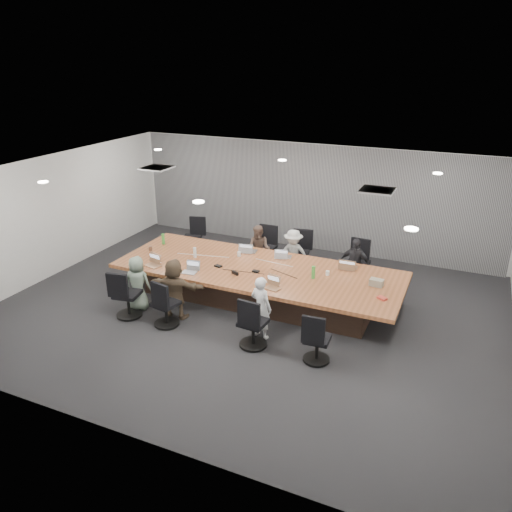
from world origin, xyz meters
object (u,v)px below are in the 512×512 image
at_px(chair_1, 265,251).
at_px(chair_3, 357,266).
at_px(laptop_6, 272,288).
at_px(bottle_green_left, 163,239).
at_px(laptop_5, 189,273).
at_px(person_6, 261,307).
at_px(canvas_bag, 376,283).
at_px(chair_2, 298,256).
at_px(person_1, 259,250).
at_px(laptop_2, 285,257).
at_px(laptop_1, 249,251).
at_px(person_3, 354,264).
at_px(chair_0, 192,241).
at_px(chair_7, 317,343).
at_px(person_2, 293,255).
at_px(chair_4, 128,298).
at_px(bottle_green_right, 313,272).
at_px(bottle_clear, 195,252).
at_px(stapler, 235,273).
at_px(laptop_3, 349,267).
at_px(laptop_4, 153,266).
at_px(mug_brown, 150,248).
at_px(person_5, 175,289).
at_px(conference_table, 258,283).
at_px(person_4, 138,283).
at_px(snack_packet, 382,298).
at_px(chair_6, 253,326).

height_order(chair_1, chair_3, chair_1).
height_order(laptop_6, bottle_green_left, bottle_green_left).
bearing_deg(chair_1, laptop_5, 74.57).
distance_m(person_6, canvas_bag, 2.33).
distance_m(chair_2, laptop_5, 2.92).
xyz_separation_m(person_1, laptop_2, (0.86, -0.55, 0.16)).
bearing_deg(person_6, laptop_1, -46.04).
bearing_deg(person_3, chair_0, -175.61).
bearing_deg(chair_7, person_1, 124.42).
bearing_deg(chair_2, laptop_2, 79.25).
distance_m(laptop_2, laptop_5, 2.18).
bearing_deg(person_2, chair_3, 7.12).
bearing_deg(laptop_2, chair_3, -159.44).
height_order(chair_2, laptop_6, chair_2).
distance_m(chair_4, chair_7, 3.92).
height_order(chair_7, bottle_green_right, bottle_green_right).
relative_size(chair_0, canvas_bag, 3.03).
bearing_deg(chair_7, chair_1, 121.44).
height_order(chair_7, bottle_green_left, bottle_green_left).
xyz_separation_m(person_1, bottle_clear, (-0.95, -1.36, 0.27)).
xyz_separation_m(bottle_clear, stapler, (1.22, -0.48, -0.08)).
xyz_separation_m(laptop_3, laptop_4, (-3.81, -1.60, 0.00)).
bearing_deg(laptop_6, person_1, 132.18).
height_order(laptop_4, mug_brown, mug_brown).
xyz_separation_m(person_6, bottle_green_left, (-3.27, 1.76, 0.26)).
bearing_deg(laptop_2, person_3, -170.55).
xyz_separation_m(laptop_1, person_2, (0.86, 0.55, -0.15)).
height_order(person_5, person_6, person_5).
bearing_deg(laptop_6, bottle_green_left, 172.36).
xyz_separation_m(chair_0, chair_2, (2.92, 0.00, 0.05)).
xyz_separation_m(conference_table, chair_7, (1.84, -1.70, -0.04)).
relative_size(chair_7, person_5, 0.58).
bearing_deg(person_4, chair_0, -89.62).
relative_size(person_4, person_6, 0.95).
distance_m(person_4, snack_packet, 4.83).
height_order(person_1, laptop_2, person_1).
bearing_deg(chair_2, laptop_3, 137.19).
distance_m(chair_2, chair_4, 4.15).
bearing_deg(bottle_green_right, chair_4, -153.01).
relative_size(conference_table, chair_1, 7.01).
bearing_deg(laptop_3, chair_2, -33.02).
bearing_deg(laptop_2, laptop_3, 168.50).
bearing_deg(laptop_2, laptop_4, 22.50).
xyz_separation_m(laptop_3, person_5, (-2.92, -2.15, -0.13)).
relative_size(bottle_clear, snack_packet, 1.32).
relative_size(conference_table, bottle_green_right, 23.15).
distance_m(chair_1, chair_2, 0.86).
distance_m(chair_6, laptop_6, 0.97).
relative_size(chair_2, mug_brown, 8.54).
xyz_separation_m(laptop_2, person_4, (-2.37, -2.15, -0.17)).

